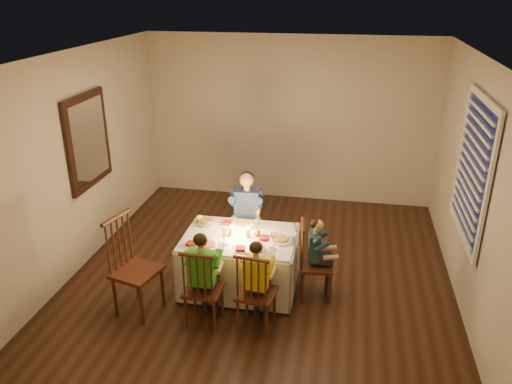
% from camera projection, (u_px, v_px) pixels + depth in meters
% --- Properties ---
extents(ground, '(5.00, 5.00, 0.00)m').
position_uv_depth(ground, '(261.00, 277.00, 6.04)').
color(ground, black).
rests_on(ground, ground).
extents(wall_left, '(0.02, 5.00, 2.60)m').
position_uv_depth(wall_left, '(75.00, 164.00, 5.93)').
color(wall_left, '#BBAF9F').
rests_on(wall_left, ground).
extents(wall_right, '(0.02, 5.00, 2.60)m').
position_uv_depth(wall_right, '(475.00, 191.00, 5.15)').
color(wall_right, '#BBAF9F').
rests_on(wall_right, ground).
extents(wall_back, '(4.50, 0.02, 2.60)m').
position_uv_depth(wall_back, '(290.00, 120.00, 7.80)').
color(wall_back, '#BBAF9F').
rests_on(wall_back, ground).
extents(ceiling, '(5.00, 5.00, 0.00)m').
position_uv_depth(ceiling, '(262.00, 57.00, 5.03)').
color(ceiling, white).
rests_on(ceiling, wall_back).
extents(dining_table, '(1.30, 0.95, 0.64)m').
position_uv_depth(dining_table, '(240.00, 251.00, 5.66)').
color(dining_table, silver).
rests_on(dining_table, ground).
extents(chair_adult, '(0.40, 0.39, 0.91)m').
position_uv_depth(chair_adult, '(247.00, 257.00, 6.47)').
color(chair_adult, '#37170F').
rests_on(chair_adult, ground).
extents(chair_near_left, '(0.38, 0.36, 0.91)m').
position_uv_depth(chair_near_left, '(205.00, 322.00, 5.23)').
color(chair_near_left, '#37170F').
rests_on(chair_near_left, ground).
extents(chair_near_right, '(0.41, 0.40, 0.91)m').
position_uv_depth(chair_near_right, '(256.00, 326.00, 5.17)').
color(chair_near_right, '#37170F').
rests_on(chair_near_right, ground).
extents(chair_end, '(0.40, 0.42, 0.91)m').
position_uv_depth(chair_end, '(314.00, 295.00, 5.68)').
color(chair_end, '#37170F').
rests_on(chair_end, ground).
extents(chair_extra, '(0.53, 0.55, 1.10)m').
position_uv_depth(chair_extra, '(141.00, 310.00, 5.42)').
color(chair_extra, '#37170F').
rests_on(chair_extra, ground).
extents(adult, '(0.45, 0.41, 1.17)m').
position_uv_depth(adult, '(247.00, 257.00, 6.47)').
color(adult, '#32457F').
rests_on(adult, ground).
extents(child_green, '(0.35, 0.33, 1.06)m').
position_uv_depth(child_green, '(205.00, 322.00, 5.23)').
color(child_green, green).
rests_on(child_green, ground).
extents(child_yellow, '(0.35, 0.32, 1.00)m').
position_uv_depth(child_yellow, '(256.00, 326.00, 5.17)').
color(child_yellow, yellow).
rests_on(child_yellow, ground).
extents(child_teal, '(0.30, 0.32, 0.96)m').
position_uv_depth(child_teal, '(314.00, 295.00, 5.68)').
color(child_teal, '#1A3942').
rests_on(child_teal, ground).
extents(setting_adult, '(0.26, 0.26, 0.02)m').
position_uv_depth(setting_adult, '(243.00, 224.00, 5.84)').
color(setting_adult, white).
rests_on(setting_adult, dining_table).
extents(setting_green, '(0.26, 0.26, 0.02)m').
position_uv_depth(setting_green, '(208.00, 245.00, 5.37)').
color(setting_green, white).
rests_on(setting_green, dining_table).
extents(setting_yellow, '(0.26, 0.26, 0.02)m').
position_uv_depth(setting_yellow, '(257.00, 250.00, 5.27)').
color(setting_yellow, white).
rests_on(setting_yellow, dining_table).
extents(setting_teal, '(0.26, 0.26, 0.02)m').
position_uv_depth(setting_teal, '(281.00, 240.00, 5.48)').
color(setting_teal, white).
rests_on(setting_teal, dining_table).
extents(candle_left, '(0.06, 0.06, 0.10)m').
position_uv_depth(candle_left, '(231.00, 232.00, 5.58)').
color(candle_left, white).
rests_on(candle_left, dining_table).
extents(candle_right, '(0.06, 0.06, 0.10)m').
position_uv_depth(candle_right, '(247.00, 233.00, 5.55)').
color(candle_right, white).
rests_on(candle_right, dining_table).
extents(squash, '(0.09, 0.09, 0.09)m').
position_uv_depth(squash, '(199.00, 219.00, 5.89)').
color(squash, yellow).
rests_on(squash, dining_table).
extents(orange_fruit, '(0.08, 0.08, 0.08)m').
position_uv_depth(orange_fruit, '(257.00, 233.00, 5.58)').
color(orange_fruit, orange).
rests_on(orange_fruit, dining_table).
extents(serving_bowl, '(0.21, 0.21, 0.05)m').
position_uv_depth(serving_bowl, '(207.00, 224.00, 5.82)').
color(serving_bowl, white).
rests_on(serving_bowl, dining_table).
extents(wall_mirror, '(0.06, 0.95, 1.15)m').
position_uv_depth(wall_mirror, '(88.00, 141.00, 6.11)').
color(wall_mirror, black).
rests_on(wall_mirror, wall_left).
extents(window_blinds, '(0.07, 1.34, 1.54)m').
position_uv_depth(window_blinds, '(472.00, 170.00, 5.17)').
color(window_blinds, '#0D1137').
rests_on(window_blinds, wall_right).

